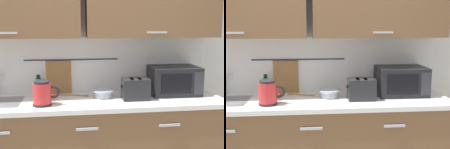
# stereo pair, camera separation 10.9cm
# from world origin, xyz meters

# --- Properties ---
(counter_unit) EXTENTS (2.53, 0.64, 0.90)m
(counter_unit) POSITION_xyz_m (-0.01, 0.30, 0.46)
(counter_unit) COLOR brown
(counter_unit) RESTS_ON ground
(back_wall_assembly) EXTENTS (3.70, 0.41, 2.50)m
(back_wall_assembly) POSITION_xyz_m (-0.00, 0.53, 1.52)
(back_wall_assembly) COLOR silver
(back_wall_assembly) RESTS_ON ground
(microwave) EXTENTS (0.46, 0.35, 0.27)m
(microwave) POSITION_xyz_m (0.86, 0.41, 1.04)
(microwave) COLOR black
(microwave) RESTS_ON counter_unit
(electric_kettle) EXTENTS (0.23, 0.16, 0.21)m
(electric_kettle) POSITION_xyz_m (-0.36, 0.17, 1.00)
(electric_kettle) COLOR black
(electric_kettle) RESTS_ON counter_unit
(dish_soap_bottle) EXTENTS (0.06, 0.06, 0.20)m
(dish_soap_bottle) POSITION_xyz_m (-0.43, 0.54, 0.99)
(dish_soap_bottle) COLOR green
(dish_soap_bottle) RESTS_ON counter_unit
(mug_near_sink) EXTENTS (0.12, 0.08, 0.09)m
(mug_near_sink) POSITION_xyz_m (-0.34, 0.35, 0.95)
(mug_near_sink) COLOR red
(mug_near_sink) RESTS_ON counter_unit
(mixing_bowl) EXTENTS (0.21, 0.21, 0.08)m
(mixing_bowl) POSITION_xyz_m (0.17, 0.36, 0.94)
(mixing_bowl) COLOR #A5ADB7
(mixing_bowl) RESTS_ON counter_unit
(toaster) EXTENTS (0.26, 0.17, 0.19)m
(toaster) POSITION_xyz_m (0.45, 0.26, 1.00)
(toaster) COLOR #232326
(toaster) RESTS_ON counter_unit
(mug_by_kettle) EXTENTS (0.12, 0.08, 0.09)m
(mug_by_kettle) POSITION_xyz_m (0.48, 0.50, 0.95)
(mug_by_kettle) COLOR red
(mug_by_kettle) RESTS_ON counter_unit
(wooden_spoon) EXTENTS (0.27, 0.11, 0.01)m
(wooden_spoon) POSITION_xyz_m (-0.06, 0.45, 0.91)
(wooden_spoon) COLOR #9E7042
(wooden_spoon) RESTS_ON counter_unit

